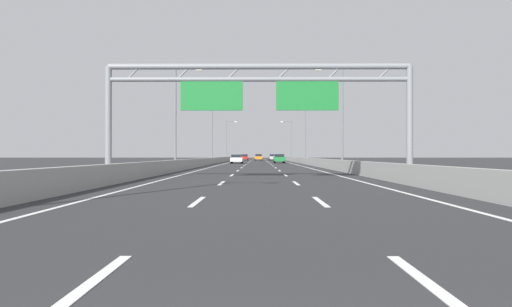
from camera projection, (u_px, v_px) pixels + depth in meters
ground_plane at (259, 161)px, 101.40m from camera, size 260.00×260.00×0.00m
lane_dash_left_0 at (86, 287)px, 4.91m from camera, size 0.16×3.00×0.01m
lane_dash_left_1 at (198, 202)px, 13.91m from camera, size 0.16×3.00×0.01m
lane_dash_left_2 at (222, 183)px, 22.91m from camera, size 0.16×3.00×0.01m
lane_dash_left_3 at (232, 175)px, 31.91m from camera, size 0.16×3.00×0.01m
lane_dash_left_4 at (238, 171)px, 40.91m from camera, size 0.16×3.00×0.01m
lane_dash_left_5 at (242, 168)px, 49.91m from camera, size 0.16×3.00×0.01m
lane_dash_left_6 at (244, 166)px, 58.91m from camera, size 0.16×3.00×0.01m
lane_dash_left_7 at (246, 164)px, 67.91m from camera, size 0.16×3.00×0.01m
lane_dash_left_8 at (248, 163)px, 76.91m from camera, size 0.16×3.00×0.01m
lane_dash_left_9 at (249, 162)px, 85.91m from camera, size 0.16×3.00×0.01m
lane_dash_left_10 at (250, 162)px, 94.91m from camera, size 0.16×3.00×0.01m
lane_dash_left_11 at (250, 161)px, 103.91m from camera, size 0.16×3.00×0.01m
lane_dash_left_12 at (251, 161)px, 112.91m from camera, size 0.16×3.00×0.01m
lane_dash_left_13 at (252, 160)px, 121.91m from camera, size 0.16×3.00×0.01m
lane_dash_left_14 at (252, 160)px, 130.91m from camera, size 0.16×3.00×0.01m
lane_dash_left_15 at (253, 159)px, 139.91m from camera, size 0.16×3.00×0.01m
lane_dash_left_16 at (253, 159)px, 148.91m from camera, size 0.16×3.00×0.01m
lane_dash_left_17 at (253, 159)px, 157.91m from camera, size 0.16×3.00×0.01m
lane_dash_right_0 at (434, 288)px, 4.89m from camera, size 0.16×3.00×0.01m
lane_dash_right_1 at (320, 202)px, 13.89m from camera, size 0.16×3.00×0.01m
lane_dash_right_2 at (296, 183)px, 22.89m from camera, size 0.16×3.00×0.01m
lane_dash_right_3 at (285, 175)px, 31.89m from camera, size 0.16×3.00×0.01m
lane_dash_right_4 at (280, 171)px, 40.89m from camera, size 0.16×3.00×0.01m
lane_dash_right_5 at (276, 168)px, 49.89m from camera, size 0.16×3.00×0.01m
lane_dash_right_6 at (273, 166)px, 58.89m from camera, size 0.16×3.00×0.01m
lane_dash_right_7 at (271, 164)px, 67.89m from camera, size 0.16×3.00×0.01m
lane_dash_right_8 at (270, 163)px, 76.89m from camera, size 0.16×3.00×0.01m
lane_dash_right_9 at (269, 162)px, 85.89m from camera, size 0.16×3.00×0.01m
lane_dash_right_10 at (268, 162)px, 94.89m from camera, size 0.16×3.00×0.01m
lane_dash_right_11 at (267, 161)px, 103.89m from camera, size 0.16×3.00×0.01m
lane_dash_right_12 at (266, 161)px, 112.89m from camera, size 0.16×3.00×0.01m
lane_dash_right_13 at (266, 160)px, 121.89m from camera, size 0.16×3.00×0.01m
lane_dash_right_14 at (265, 160)px, 130.89m from camera, size 0.16×3.00×0.01m
lane_dash_right_15 at (265, 159)px, 139.89m from camera, size 0.16×3.00×0.01m
lane_dash_right_16 at (264, 159)px, 148.89m from camera, size 0.16×3.00×0.01m
lane_dash_right_17 at (264, 159)px, 157.89m from camera, size 0.16×3.00×0.01m
edge_line_left at (231, 162)px, 89.43m from camera, size 0.16×176.00×0.01m
edge_line_right at (287, 162)px, 89.37m from camera, size 0.16×176.00×0.01m
barrier_left at (229, 159)px, 111.44m from camera, size 0.45×220.00×0.95m
barrier_right at (288, 159)px, 111.36m from camera, size 0.45×220.00×0.95m
sign_gantry at (259, 92)px, 25.90m from camera, size 16.81×0.36×6.36m
streetlamp_left_mid at (178, 111)px, 43.83m from camera, size 2.58×0.28×9.50m
streetlamp_right_mid at (340, 111)px, 43.74m from camera, size 2.58×0.28×9.50m
streetlamp_left_far at (214, 130)px, 78.49m from camera, size 2.58×0.28×9.50m
streetlamp_right_far at (304, 130)px, 78.41m from camera, size 2.58×0.28×9.50m
streetlamp_left_distant at (227, 138)px, 113.16m from camera, size 2.58×0.28×9.50m
streetlamp_right_distant at (290, 138)px, 113.08m from camera, size 2.58×0.28×9.50m
black_car at (273, 157)px, 126.63m from camera, size 1.86×4.13×1.53m
orange_car at (259, 157)px, 115.04m from camera, size 1.75×4.17×1.55m
green_car at (279, 158)px, 79.02m from camera, size 1.77×4.45×1.49m
red_car at (244, 157)px, 117.13m from camera, size 1.81×4.46×1.48m
silver_car at (273, 157)px, 115.45m from camera, size 1.73×4.40×1.46m
white_car at (237, 159)px, 74.87m from camera, size 1.85×4.12×1.42m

